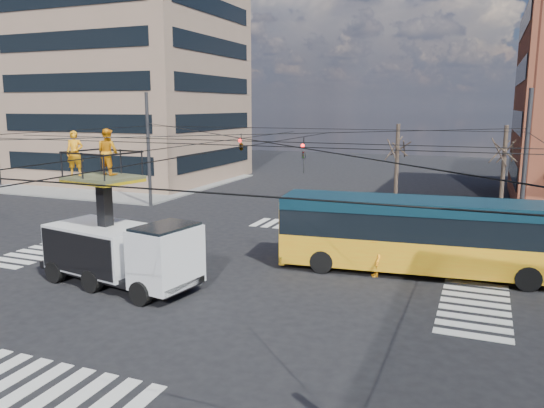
{
  "coord_description": "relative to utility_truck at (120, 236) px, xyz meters",
  "views": [
    {
      "loc": [
        9.97,
        -19.33,
        7.06
      ],
      "look_at": [
        1.01,
        2.94,
        2.61
      ],
      "focal_mm": 35.0,
      "sensor_mm": 36.0,
      "label": 1
    }
  ],
  "objects": [
    {
      "name": "crosswalks",
      "position": [
        3.12,
        2.79,
        -2.03
      ],
      "size": [
        22.4,
        22.4,
        0.02
      ],
      "primitive_type": null,
      "color": "silver",
      "rests_on": "ground"
    },
    {
      "name": "utility_truck",
      "position": [
        0.0,
        0.0,
        0.0
      ],
      "size": [
        7.29,
        3.59,
        6.19
      ],
      "rotation": [
        0.0,
        0.0,
        -0.17
      ],
      "color": "black",
      "rests_on": "ground"
    },
    {
      "name": "city_bus",
      "position": [
        11.12,
        6.12,
        -0.32
      ],
      "size": [
        12.69,
        3.81,
        3.2
      ],
      "rotation": [
        0.0,
        0.0,
        0.1
      ],
      "color": "orange",
      "rests_on": "ground"
    },
    {
      "name": "tree_b",
      "position": [
        14.12,
        16.29,
        2.59
      ],
      "size": [
        2.0,
        2.0,
        6.0
      ],
      "color": "#382B21",
      "rests_on": "ground"
    },
    {
      "name": "overhead_network",
      "position": [
        3.05,
        3.2,
        2.25
      ],
      "size": [
        24.24,
        24.24,
        8.0
      ],
      "color": "#2D2D30",
      "rests_on": "ground"
    },
    {
      "name": "sidewalk_nw",
      "position": [
        -17.88,
        23.79,
        -1.98
      ],
      "size": [
        18.0,
        18.0,
        0.12
      ],
      "primitive_type": "cube",
      "color": "slate",
      "rests_on": "ground"
    },
    {
      "name": "flagger",
      "position": [
        9.1,
        4.9,
        -1.15
      ],
      "size": [
        1.08,
        1.32,
        1.79
      ],
      "primitive_type": "imported",
      "rotation": [
        0.0,
        0.0,
        -1.14
      ],
      "color": "orange",
      "rests_on": "ground"
    },
    {
      "name": "building_tower",
      "position": [
        -18.85,
        26.77,
        12.96
      ],
      "size": [
        18.06,
        16.06,
        30.0
      ],
      "color": "#8F735B",
      "rests_on": "ground"
    },
    {
      "name": "tree_a",
      "position": [
        8.12,
        16.29,
        2.59
      ],
      "size": [
        2.0,
        2.0,
        6.0
      ],
      "color": "#382B21",
      "rests_on": "ground"
    },
    {
      "name": "ground",
      "position": [
        3.12,
        2.79,
        -2.04
      ],
      "size": [
        120.0,
        120.0,
        0.0
      ],
      "primitive_type": "plane",
      "color": "black",
      "rests_on": "ground"
    },
    {
      "name": "traffic_cone",
      "position": [
        -3.28,
        0.24,
        -1.69
      ],
      "size": [
        0.36,
        0.36,
        0.7
      ],
      "primitive_type": "cone",
      "color": "orange",
      "rests_on": "ground"
    },
    {
      "name": "worker_ground",
      "position": [
        -3.57,
        0.61,
        -1.18
      ],
      "size": [
        0.79,
        1.09,
        1.72
      ],
      "primitive_type": "imported",
      "rotation": [
        0.0,
        0.0,
        1.99
      ],
      "color": "orange",
      "rests_on": "ground"
    }
  ]
}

